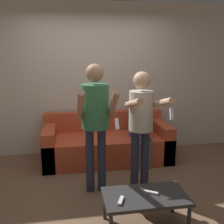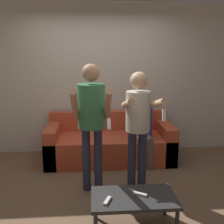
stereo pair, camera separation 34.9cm
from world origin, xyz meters
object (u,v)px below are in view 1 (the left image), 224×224
person_standing_right (141,117)px  person_seated (140,124)px  couch (107,144)px  remote_near (121,201)px  remote_far (151,193)px  person_standing_left (95,114)px  coffee_table (145,198)px

person_standing_right → person_seated: person_standing_right is taller
couch → remote_near: bearing=-94.5°
remote_far → person_standing_left: bearing=120.7°
person_standing_left → remote_far: person_standing_left is taller
couch → person_seated: (0.53, -0.20, 0.38)m
coffee_table → remote_near: size_ratio=5.75×
couch → coffee_table: size_ratio=2.43×
couch → person_seated: bearing=-20.7°
coffee_table → remote_far: remote_far is taller
person_standing_left → remote_near: size_ratio=11.08×
person_standing_right → person_seated: 0.95m
couch → person_standing_left: person_standing_left is taller
person_standing_right → remote_near: person_standing_right is taller
person_standing_left → remote_near: person_standing_left is taller
person_seated → remote_far: (-0.34, -1.67, -0.28)m
remote_near → person_seated: bearing=68.8°
couch → remote_far: couch is taller
person_standing_left → coffee_table: bearing=-63.2°
person_standing_right → couch: bearing=105.8°
remote_near → remote_far: same height
coffee_table → person_seated: bearing=76.4°
person_standing_left → person_standing_right: (0.60, -0.01, -0.07)m
person_seated → remote_far: person_seated is taller
person_standing_left → remote_far: (0.49, -0.82, -0.68)m
couch → remote_near: (-0.15, -1.98, 0.11)m
couch → remote_near: size_ratio=13.95×
person_standing_left → person_seated: person_standing_left is taller
person_standing_left → remote_far: size_ratio=11.44×
person_seated → couch: bearing=159.3°
person_standing_right → remote_near: bearing=-116.5°
person_standing_right → remote_far: person_standing_right is taller
remote_near → coffee_table: bearing=16.6°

